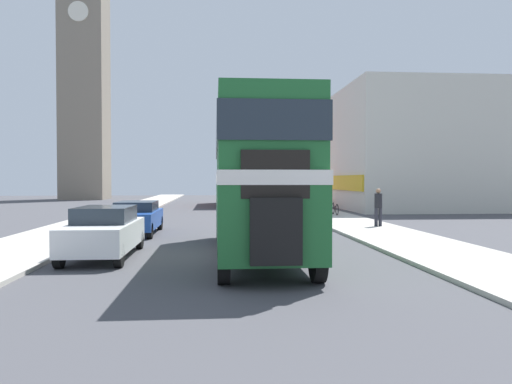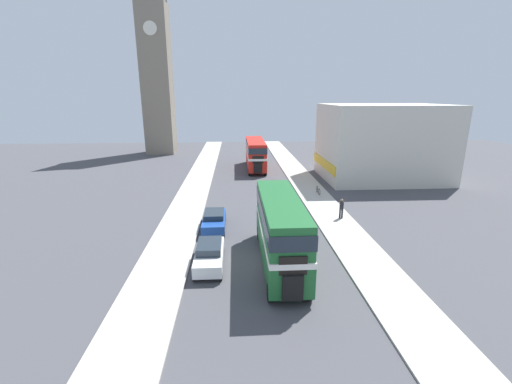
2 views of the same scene
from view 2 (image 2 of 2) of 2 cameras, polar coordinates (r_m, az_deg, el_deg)
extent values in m
plane|color=#47474C|center=(23.34, 1.63, -11.51)|extent=(120.00, 120.00, 0.00)
cube|color=#B7B2A8|center=(24.80, 17.63, -10.42)|extent=(3.50, 120.00, 0.12)
cube|color=#B7B2A8|center=(23.73, -15.18, -11.45)|extent=(3.50, 120.00, 0.12)
cube|color=#1E602D|center=(22.55, 4.03, -8.74)|extent=(2.42, 9.94, 1.75)
cube|color=white|center=(22.14, 4.08, -6.30)|extent=(2.44, 9.99, 0.32)
cube|color=#1E602D|center=(21.74, 4.14, -3.57)|extent=(2.37, 9.75, 1.91)
cube|color=#232D38|center=(21.71, 4.14, -3.33)|extent=(2.44, 9.85, 0.86)
cube|color=black|center=(18.17, 6.16, -15.64)|extent=(1.09, 0.20, 1.40)
cube|color=black|center=(17.70, 6.20, -12.13)|extent=(1.45, 0.12, 1.02)
cylinder|color=black|center=(19.20, 2.35, -16.34)|extent=(0.28, 1.01, 1.01)
cylinder|color=black|center=(19.51, 8.86, -15.97)|extent=(0.28, 1.01, 1.01)
cylinder|color=black|center=(26.50, 0.54, -6.83)|extent=(0.28, 1.01, 1.01)
cylinder|color=black|center=(26.72, 5.15, -6.69)|extent=(0.28, 1.01, 1.01)
cube|color=red|center=(51.45, -0.08, 5.35)|extent=(2.52, 10.86, 1.67)
cube|color=white|center=(51.28, -0.08, 6.44)|extent=(2.54, 10.92, 0.30)
cube|color=red|center=(51.12, -0.08, 7.62)|extent=(2.47, 10.65, 1.83)
cube|color=#232D38|center=(51.10, -0.08, 7.72)|extent=(2.54, 10.76, 0.82)
cube|color=black|center=(46.05, 0.33, 3.99)|extent=(1.13, 0.20, 1.34)
cube|color=black|center=(45.98, 0.32, 5.41)|extent=(1.51, 0.12, 0.97)
cylinder|color=black|center=(47.03, -1.11, 3.34)|extent=(0.28, 1.01, 1.01)
cylinder|color=black|center=(47.18, 1.61, 3.37)|extent=(0.28, 1.01, 1.01)
cylinder|color=black|center=(55.99, -1.51, 5.37)|extent=(0.28, 1.01, 1.01)
cylinder|color=black|center=(56.11, 0.79, 5.40)|extent=(0.28, 1.01, 1.01)
cube|color=white|center=(22.73, -7.75, -10.56)|extent=(1.75, 4.53, 0.76)
cube|color=#232D38|center=(22.63, -7.78, -8.95)|extent=(1.54, 2.36, 0.48)
cylinder|color=black|center=(21.37, -10.20, -13.56)|extent=(0.20, 0.64, 0.64)
cylinder|color=black|center=(21.24, -5.92, -13.57)|extent=(0.20, 0.64, 0.64)
cylinder|color=black|center=(24.58, -9.26, -9.41)|extent=(0.20, 0.64, 0.64)
cylinder|color=black|center=(24.47, -5.59, -9.39)|extent=(0.20, 0.64, 0.64)
cube|color=#1E479E|center=(28.69, -6.96, -4.84)|extent=(1.81, 4.56, 0.70)
cube|color=#232D38|center=(28.67, -6.98, -3.67)|extent=(1.59, 2.37, 0.41)
cylinder|color=black|center=(27.18, -8.87, -6.85)|extent=(0.20, 0.64, 0.64)
cylinder|color=black|center=(27.07, -5.44, -6.82)|extent=(0.20, 0.64, 0.64)
cylinder|color=black|center=(30.58, -8.26, -4.20)|extent=(0.20, 0.64, 0.64)
cylinder|color=black|center=(30.48, -5.24, -4.16)|extent=(0.20, 0.64, 0.64)
cylinder|color=#282833|center=(31.38, 13.81, -3.51)|extent=(0.16, 0.16, 0.87)
cylinder|color=#282833|center=(31.44, 14.16, -3.50)|extent=(0.16, 0.16, 0.87)
cylinder|color=black|center=(31.16, 14.08, -2.15)|extent=(0.36, 0.36, 0.69)
sphere|color=#9E7051|center=(31.03, 14.14, -1.33)|extent=(0.24, 0.24, 0.24)
torus|color=black|center=(38.16, 10.50, 0.03)|extent=(0.05, 0.71, 0.71)
torus|color=black|center=(39.14, 10.14, 0.45)|extent=(0.05, 0.71, 0.71)
cylinder|color=black|center=(38.61, 10.33, 0.45)|extent=(0.04, 1.06, 0.34)
cylinder|color=black|center=(38.95, 10.21, 0.69)|extent=(0.04, 0.04, 0.43)
cube|color=gray|center=(67.64, -16.14, 17.33)|extent=(5.05, 5.05, 26.23)
cylinder|color=silver|center=(65.96, -17.26, 24.66)|extent=(2.27, 0.10, 2.27)
cube|color=beige|center=(47.76, 20.32, 7.77)|extent=(15.04, 11.26, 9.58)
cube|color=gold|center=(45.69, 11.23, 4.71)|extent=(0.12, 10.69, 1.15)
camera|label=1|loc=(9.91, 9.82, -42.45)|focal=35.00mm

